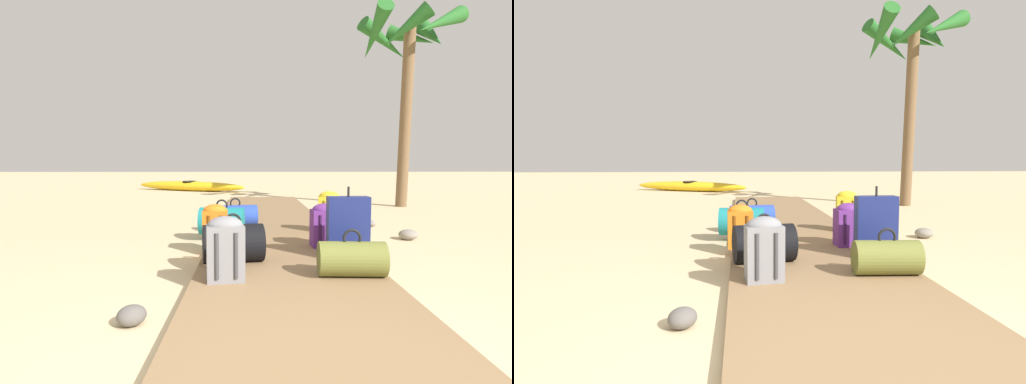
% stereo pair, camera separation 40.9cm
% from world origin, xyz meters
% --- Properties ---
extents(ground_plane, '(60.00, 60.00, 0.00)m').
position_xyz_m(ground_plane, '(0.00, 3.74, 0.00)').
color(ground_plane, '#D1BA8C').
extents(boardwalk, '(1.71, 9.36, 0.08)m').
position_xyz_m(boardwalk, '(0.00, 4.68, 0.04)').
color(boardwalk, olive).
rests_on(boardwalk, ground).
extents(backpack_yellow, '(0.33, 0.27, 0.57)m').
position_xyz_m(backpack_yellow, '(0.76, 3.99, 0.38)').
color(backpack_yellow, gold).
rests_on(backpack_yellow, boardwalk).
extents(backpack_grey, '(0.34, 0.25, 0.55)m').
position_xyz_m(backpack_grey, '(-0.56, 1.68, 0.37)').
color(backpack_grey, slate).
rests_on(backpack_grey, boardwalk).
extents(duffel_bag_olive, '(0.59, 0.33, 0.42)m').
position_xyz_m(duffel_bag_olive, '(0.53, 1.80, 0.24)').
color(duffel_bag_olive, olive).
rests_on(duffel_bag_olive, boardwalk).
extents(backpack_orange, '(0.30, 0.25, 0.50)m').
position_xyz_m(backpack_orange, '(-0.76, 3.01, 0.34)').
color(backpack_orange, orange).
rests_on(backpack_orange, boardwalk).
extents(duffel_bag_black, '(0.65, 0.46, 0.49)m').
position_xyz_m(duffel_bag_black, '(-0.52, 2.33, 0.27)').
color(duffel_bag_black, black).
rests_on(duffel_bag_black, boardwalk).
extents(duffel_bag_blue, '(0.69, 0.41, 0.44)m').
position_xyz_m(duffel_bag_blue, '(-0.57, 4.46, 0.24)').
color(duffel_bag_blue, '#2847B7').
rests_on(duffel_bag_blue, boardwalk).
extents(backpack_purple, '(0.31, 0.28, 0.51)m').
position_xyz_m(backpack_purple, '(0.52, 3.02, 0.35)').
color(backpack_purple, '#6B2D84').
rests_on(backpack_purple, boardwalk).
extents(suitcase_navy, '(0.43, 0.17, 0.74)m').
position_xyz_m(suitcase_navy, '(0.65, 2.45, 0.40)').
color(suitcase_navy, navy).
rests_on(suitcase_navy, boardwalk).
extents(duffel_bag_teal, '(0.62, 0.41, 0.48)m').
position_xyz_m(duffel_bag_teal, '(-0.73, 3.80, 0.27)').
color(duffel_bag_teal, '#197A7F').
rests_on(duffel_bag_teal, boardwalk).
extents(palm_tree_far_right, '(2.25, 2.38, 4.42)m').
position_xyz_m(palm_tree_far_right, '(3.14, 7.58, 3.51)').
color(palm_tree_far_right, brown).
rests_on(palm_tree_far_right, ground).
extents(kayak, '(4.07, 2.29, 0.35)m').
position_xyz_m(kayak, '(-2.43, 12.51, 0.17)').
color(kayak, gold).
rests_on(kayak, ground).
extents(rock_right_near, '(0.37, 0.37, 0.14)m').
position_xyz_m(rock_right_near, '(1.81, 3.81, 0.07)').
color(rock_right_near, gray).
rests_on(rock_right_near, ground).
extents(rock_right_mid, '(0.17, 0.18, 0.11)m').
position_xyz_m(rock_right_mid, '(1.63, 4.89, 0.05)').
color(rock_right_mid, gray).
rests_on(rock_right_mid, ground).
extents(rock_left_mid, '(0.26, 0.27, 0.14)m').
position_xyz_m(rock_left_mid, '(-1.14, 0.95, 0.07)').
color(rock_left_mid, '#5B5651').
rests_on(rock_left_mid, ground).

